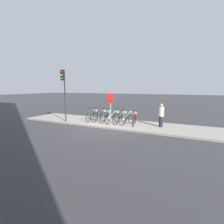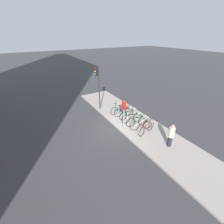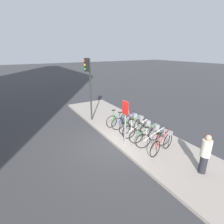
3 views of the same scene
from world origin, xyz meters
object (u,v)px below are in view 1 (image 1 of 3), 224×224
(parked_bicycle_1, at_px, (100,115))
(traffic_light, at_px, (64,85))
(parked_bicycle_2, at_px, (106,116))
(parked_bicycle_6, at_px, (134,118))
(parked_bicycle_3, at_px, (113,117))
(sign_post, at_px, (110,104))
(parked_bicycle_0, at_px, (92,115))
(pedestrian, at_px, (161,115))
(parked_bicycle_4, at_px, (121,117))
(parked_bicycle_5, at_px, (128,118))

(parked_bicycle_1, relative_size, traffic_light, 0.44)
(parked_bicycle_1, xyz_separation_m, traffic_light, (-2.31, -1.27, 2.27))
(parked_bicycle_2, distance_m, parked_bicycle_6, 2.24)
(parked_bicycle_3, relative_size, traffic_light, 0.44)
(parked_bicycle_3, xyz_separation_m, sign_post, (0.38, -1.16, 1.03))
(parked_bicycle_0, height_order, traffic_light, traffic_light)
(parked_bicycle_6, relative_size, pedestrian, 1.10)
(parked_bicycle_4, bearing_deg, parked_bicycle_1, 178.85)
(pedestrian, xyz_separation_m, sign_post, (-2.98, -1.38, 0.69))
(parked_bicycle_6, bearing_deg, pedestrian, 6.91)
(parked_bicycle_5, height_order, parked_bicycle_6, same)
(parked_bicycle_5, relative_size, sign_post, 0.76)
(parked_bicycle_5, bearing_deg, traffic_light, -165.19)
(parked_bicycle_0, relative_size, parked_bicycle_4, 1.03)
(parked_bicycle_6, height_order, traffic_light, traffic_light)
(parked_bicycle_3, height_order, pedestrian, pedestrian)
(pedestrian, bearing_deg, traffic_light, -168.19)
(parked_bicycle_0, bearing_deg, parked_bicycle_4, 1.56)
(parked_bicycle_0, bearing_deg, parked_bicycle_2, 7.71)
(parked_bicycle_1, bearing_deg, parked_bicycle_2, 5.93)
(parked_bicycle_2, height_order, parked_bicycle_3, same)
(parked_bicycle_6, bearing_deg, parked_bicycle_2, 177.11)
(parked_bicycle_5, relative_size, parked_bicycle_6, 0.98)
(traffic_light, bearing_deg, sign_post, 0.70)
(parked_bicycle_3, height_order, traffic_light, traffic_light)
(parked_bicycle_0, height_order, parked_bicycle_1, same)
(parked_bicycle_5, bearing_deg, parked_bicycle_2, 176.26)
(parked_bicycle_4, bearing_deg, parked_bicycle_3, -177.47)
(parked_bicycle_6, bearing_deg, traffic_light, -166.54)
(parked_bicycle_0, xyz_separation_m, parked_bicycle_2, (1.14, 0.15, 0.00))
(parked_bicycle_4, xyz_separation_m, parked_bicycle_6, (1.02, -0.02, 0.00))
(parked_bicycle_0, relative_size, parked_bicycle_1, 1.02)
(sign_post, bearing_deg, parked_bicycle_3, 108.01)
(parked_bicycle_1, bearing_deg, pedestrian, 1.96)
(sign_post, bearing_deg, parked_bicycle_0, 152.16)
(parked_bicycle_0, xyz_separation_m, parked_bicycle_6, (3.37, 0.04, 0.00))
(parked_bicycle_3, height_order, parked_bicycle_5, same)
(parked_bicycle_0, distance_m, parked_bicycle_6, 3.37)
(parked_bicycle_3, bearing_deg, pedestrian, 3.67)
(parked_bicycle_1, bearing_deg, parked_bicycle_6, -1.19)
(parked_bicycle_1, distance_m, parked_bicycle_6, 2.76)
(parked_bicycle_2, bearing_deg, parked_bicycle_4, -4.26)
(sign_post, bearing_deg, traffic_light, -179.30)
(parked_bicycle_5, distance_m, sign_post, 1.73)
(parked_bicycle_3, distance_m, parked_bicycle_4, 0.59)
(parked_bicycle_1, relative_size, parked_bicycle_5, 1.02)
(parked_bicycle_3, height_order, parked_bicycle_4, same)
(parked_bicycle_0, bearing_deg, parked_bicycle_6, 0.70)
(traffic_light, bearing_deg, parked_bicycle_2, 25.06)
(parked_bicycle_1, bearing_deg, sign_post, -38.74)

